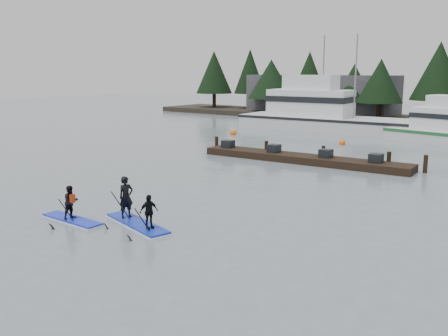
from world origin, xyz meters
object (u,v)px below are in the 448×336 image
Objects in this scene: floating_dock at (303,159)px; paddleboard_solo at (71,208)px; fishing_boat_large at (325,122)px; paddleboard_duo at (136,211)px.

paddleboard_solo is at bearing -96.94° from floating_dock.
paddleboard_duo is (7.81, -31.35, -0.19)m from fishing_boat_large.
fishing_boat_large reaches higher than floating_dock.
paddleboard_duo is at bearing -79.94° from fishing_boat_large.
floating_dock is 15.03m from paddleboard_duo.
fishing_boat_large is 17.64m from floating_dock.
fishing_boat_large is 4.97× the size of paddleboard_duo.
paddleboard_duo is at bearing -88.44° from floating_dock.
paddleboard_solo is (5.51, -32.47, -0.24)m from fishing_boat_large.
fishing_boat_large reaches higher than paddleboard_solo.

